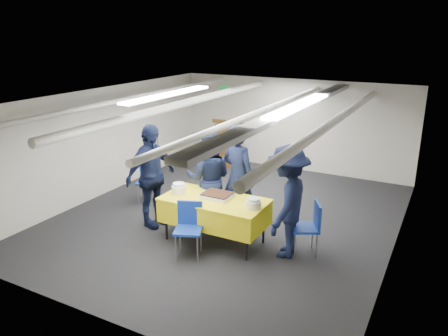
{
  "coord_description": "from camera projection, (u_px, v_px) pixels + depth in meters",
  "views": [
    {
      "loc": [
        3.56,
        -6.87,
        3.47
      ],
      "look_at": [
        0.01,
        -0.2,
        1.05
      ],
      "focal_mm": 35.0,
      "sensor_mm": 36.0,
      "label": 1
    }
  ],
  "objects": [
    {
      "name": "ground",
      "position": [
        228.0,
        217.0,
        8.43
      ],
      "size": [
        7.0,
        7.0,
        0.0
      ],
      "primitive_type": "plane",
      "color": "black",
      "rests_on": "ground"
    },
    {
      "name": "room_shell",
      "position": [
        243.0,
        121.0,
        8.17
      ],
      "size": [
        6.0,
        7.0,
        2.3
      ],
      "color": "beige",
      "rests_on": "ground"
    },
    {
      "name": "serving_table",
      "position": [
        214.0,
        211.0,
        7.31
      ],
      "size": [
        1.76,
        0.91,
        0.77
      ],
      "color": "black",
      "rests_on": "ground"
    },
    {
      "name": "sheet_cake",
      "position": [
        217.0,
        195.0,
        7.29
      ],
      "size": [
        0.49,
        0.38,
        0.09
      ],
      "color": "white",
      "rests_on": "serving_table"
    },
    {
      "name": "plate_stack_left",
      "position": [
        179.0,
        189.0,
        7.48
      ],
      "size": [
        0.25,
        0.25,
        0.18
      ],
      "color": "white",
      "rests_on": "serving_table"
    },
    {
      "name": "plate_stack_right",
      "position": [
        253.0,
        203.0,
        6.85
      ],
      "size": [
        0.24,
        0.24,
        0.17
      ],
      "color": "white",
      "rests_on": "serving_table"
    },
    {
      "name": "podium",
      "position": [
        228.0,
        142.0,
        11.52
      ],
      "size": [
        0.62,
        0.53,
        1.25
      ],
      "color": "brown",
      "rests_on": "ground"
    },
    {
      "name": "chair_near",
      "position": [
        189.0,
        223.0,
        6.9
      ],
      "size": [
        0.55,
        0.55,
        0.87
      ],
      "color": "gray",
      "rests_on": "ground"
    },
    {
      "name": "chair_right",
      "position": [
        310.0,
        223.0,
        6.91
      ],
      "size": [
        0.57,
        0.57,
        0.87
      ],
      "color": "gray",
      "rests_on": "ground"
    },
    {
      "name": "chair_left",
      "position": [
        148.0,
        176.0,
        9.09
      ],
      "size": [
        0.56,
        0.56,
        0.87
      ],
      "color": "gray",
      "rests_on": "ground"
    },
    {
      "name": "sailor_a",
      "position": [
        238.0,
        177.0,
        7.74
      ],
      "size": [
        0.79,
        0.62,
        1.91
      ],
      "primitive_type": "imported",
      "rotation": [
        0.0,
        0.0,
        2.88
      ],
      "color": "black",
      "rests_on": "ground"
    },
    {
      "name": "sailor_b",
      "position": [
        209.0,
        179.0,
        7.91
      ],
      "size": [
        1.03,
        0.93,
        1.74
      ],
      "primitive_type": "imported",
      "rotation": [
        0.0,
        0.0,
        3.53
      ],
      "color": "black",
      "rests_on": "ground"
    },
    {
      "name": "sailor_c",
      "position": [
        151.0,
        176.0,
        7.81
      ],
      "size": [
        0.65,
        1.17,
        1.89
      ],
      "primitive_type": "imported",
      "rotation": [
        0.0,
        0.0,
        1.4
      ],
      "color": "black",
      "rests_on": "ground"
    },
    {
      "name": "sailor_d",
      "position": [
        287.0,
        202.0,
        6.77
      ],
      "size": [
        0.76,
        1.22,
        1.81
      ],
      "primitive_type": "imported",
      "rotation": [
        0.0,
        0.0,
        -1.49
      ],
      "color": "black",
      "rests_on": "ground"
    }
  ]
}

